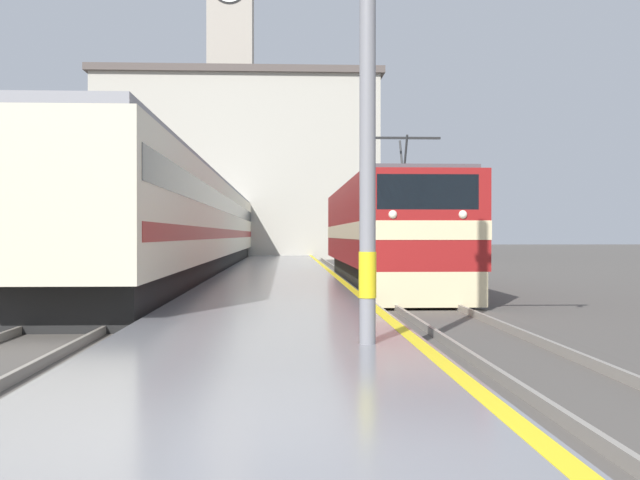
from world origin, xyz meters
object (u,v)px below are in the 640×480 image
object	(u,v)px
catenary_mast	(377,47)
passenger_train	(200,225)
locomotive_train	(386,234)
clock_tower	(231,79)

from	to	relation	value
catenary_mast	passenger_train	bearing A→B (deg)	101.74
locomotive_train	clock_tower	xyz separation A→B (m)	(-8.08, 43.48, 13.90)
catenary_mast	clock_tower	world-z (taller)	clock_tower
locomotive_train	passenger_train	distance (m)	12.43
locomotive_train	catenary_mast	distance (m)	14.39
catenary_mast	clock_tower	distance (m)	58.97
locomotive_train	passenger_train	bearing A→B (deg)	124.70
passenger_train	locomotive_train	bearing A→B (deg)	-55.30
catenary_mast	clock_tower	size ratio (longest dim) A/B	0.26
passenger_train	catenary_mast	size ratio (longest dim) A/B	5.72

